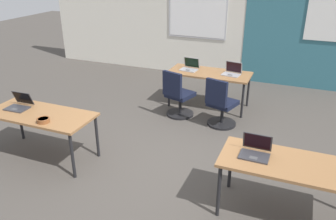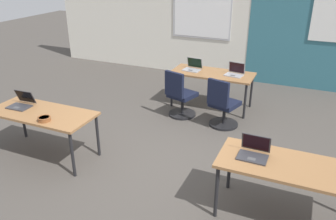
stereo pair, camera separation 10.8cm
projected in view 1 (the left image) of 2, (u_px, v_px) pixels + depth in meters
name	position (u px, v px, depth m)	size (l,w,h in m)	color
ground_plane	(167.00, 159.00, 5.16)	(24.00, 24.00, 0.00)	#47423D
back_wall_assembly	(236.00, 21.00, 8.11)	(10.00, 0.27, 2.80)	silver
desk_near_left	(40.00, 117.00, 4.98)	(1.60, 0.70, 0.72)	olive
desk_near_right	(293.00, 168.00, 3.78)	(1.60, 0.70, 0.72)	olive
desk_far_center	(209.00, 75.00, 6.75)	(1.60, 0.70, 0.72)	olive
laptop_near_left_end	(19.00, 105.00, 5.12)	(0.34, 0.32, 0.23)	#333338
laptop_far_left	(190.00, 67.00, 6.86)	(0.36, 0.32, 0.23)	#9E9EA3
chair_far_left	(178.00, 98.00, 6.42)	(0.55, 0.60, 0.92)	black
laptop_near_right_inner	(255.00, 151.00, 3.90)	(0.34, 0.29, 0.23)	#333338
laptop_far_right	(232.00, 72.00, 6.57)	(0.37, 0.31, 0.24)	#9E9EA3
chair_far_right	(221.00, 107.00, 6.04)	(0.55, 0.60, 0.92)	black
snack_bowl	(43.00, 120.00, 4.68)	(0.18, 0.18, 0.06)	brown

